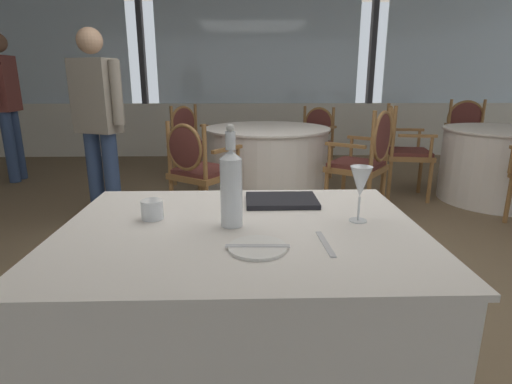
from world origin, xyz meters
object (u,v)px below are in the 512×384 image
at_px(wine_glass, 361,183).
at_px(dining_chair_1_2, 192,139).
at_px(dining_chair_1_3, 197,165).
at_px(diner_person_1, 98,117).
at_px(dining_chair_0_2, 467,133).
at_px(dining_chair_1_0, 367,155).
at_px(water_bottle, 231,186).
at_px(menu_book, 281,200).
at_px(side_plate, 258,248).
at_px(water_tumbler, 152,209).
at_px(dining_chair_0_3, 400,144).
at_px(diner_person_0, 6,99).
at_px(dining_chair_1_1, 314,137).

bearing_deg(wine_glass, dining_chair_1_2, 106.48).
height_order(dining_chair_1_3, diner_person_1, diner_person_1).
height_order(dining_chair_0_2, dining_chair_1_0, dining_chair_1_0).
bearing_deg(water_bottle, menu_book, 52.94).
relative_size(side_plate, dining_chair_1_2, 0.19).
distance_m(water_tumbler, dining_chair_0_3, 3.43).
relative_size(dining_chair_0_2, dining_chair_1_3, 1.09).
distance_m(water_tumbler, menu_book, 0.52).
height_order(dining_chair_0_2, dining_chair_1_3, dining_chair_0_2).
xyz_separation_m(menu_book, dining_chair_1_3, (-0.55, 1.77, -0.22)).
distance_m(wine_glass, dining_chair_1_0, 2.35).
height_order(dining_chair_0_3, dining_chair_1_3, dining_chair_0_3).
distance_m(side_plate, diner_person_0, 4.90).
relative_size(side_plate, menu_book, 0.62).
height_order(side_plate, dining_chair_1_2, dining_chair_1_2).
bearing_deg(wine_glass, water_bottle, -175.98).
bearing_deg(diner_person_1, menu_book, -121.30).
height_order(water_bottle, dining_chair_1_2, water_bottle).
xyz_separation_m(water_bottle, dining_chair_0_2, (2.86, 3.71, -0.32)).
xyz_separation_m(menu_book, dining_chair_1_0, (0.96, 1.99, -0.19)).
height_order(water_bottle, dining_chair_1_3, water_bottle).
bearing_deg(menu_book, dining_chair_0_2, 52.02).
bearing_deg(diner_person_0, dining_chair_0_2, -3.11).
relative_size(wine_glass, dining_chair_1_2, 0.21).
bearing_deg(diner_person_1, dining_chair_1_2, -1.06).
relative_size(dining_chair_1_0, diner_person_1, 0.60).
height_order(dining_chair_1_0, diner_person_1, diner_person_1).
distance_m(water_tumbler, dining_chair_1_0, 2.62).
bearing_deg(water_tumbler, menu_book, 20.47).
bearing_deg(dining_chair_1_3, dining_chair_1_2, 45.17).
bearing_deg(side_plate, dining_chair_1_2, 100.11).
bearing_deg(dining_chair_1_2, water_tumbler, -48.69).
bearing_deg(dining_chair_1_0, side_plate, 102.94).
xyz_separation_m(dining_chair_0_2, dining_chair_1_0, (-1.70, -1.46, 0.00)).
bearing_deg(dining_chair_0_2, diner_person_0, -80.79).
bearing_deg(diner_person_0, dining_chair_1_3, -37.61).
distance_m(side_plate, dining_chair_1_2, 3.81).
xyz_separation_m(side_plate, wine_glass, (0.37, 0.24, 0.14)).
bearing_deg(dining_chair_1_3, dining_chair_0_2, -25.89).
bearing_deg(dining_chair_1_0, water_tumbler, 92.84).
height_order(water_bottle, diner_person_0, diner_person_0).
height_order(water_tumbler, dining_chair_1_3, dining_chair_1_3).
height_order(dining_chair_1_2, diner_person_1, diner_person_1).
relative_size(side_plate, dining_chair_1_1, 0.20).
relative_size(menu_book, dining_chair_1_3, 0.32).
bearing_deg(dining_chair_1_2, water_bottle, -44.15).
xyz_separation_m(dining_chair_0_2, dining_chair_1_3, (-3.21, -1.68, -0.03)).
bearing_deg(dining_chair_1_3, dining_chair_1_1, 0.00).
bearing_deg(diner_person_1, dining_chair_1_0, -65.11).
distance_m(water_bottle, menu_book, 0.35).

